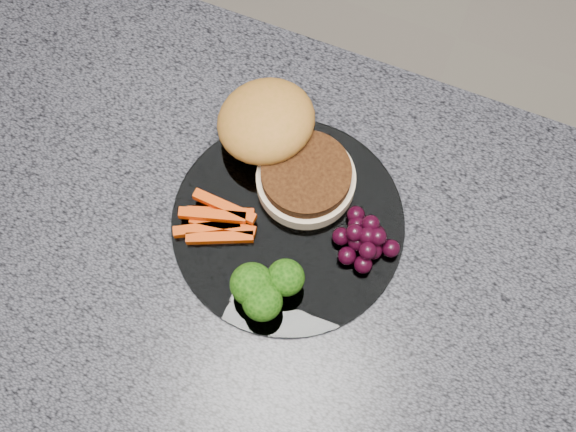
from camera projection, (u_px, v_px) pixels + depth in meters
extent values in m
plane|color=gray|center=(316.00, 411.00, 1.70)|extent=(4.00, 4.00, 0.00)
cube|color=brown|center=(325.00, 377.00, 1.30)|extent=(1.20, 0.60, 0.86)
cube|color=#4A4A54|center=(342.00, 308.00, 0.88)|extent=(1.20, 0.60, 0.04)
cylinder|color=white|center=(288.00, 223.00, 0.89)|extent=(0.26, 0.26, 0.01)
cylinder|color=beige|center=(306.00, 181.00, 0.90)|extent=(0.14, 0.14, 0.02)
cylinder|color=#49260E|center=(306.00, 174.00, 0.88)|extent=(0.12, 0.12, 0.02)
ellipsoid|color=#AF672B|center=(266.00, 124.00, 0.90)|extent=(0.14, 0.14, 0.06)
cube|color=#CF3A03|center=(221.00, 213.00, 0.89)|extent=(0.07, 0.03, 0.01)
cube|color=#CF3A03|center=(223.00, 226.00, 0.88)|extent=(0.07, 0.02, 0.01)
cube|color=#CF3A03|center=(207.00, 228.00, 0.88)|extent=(0.07, 0.05, 0.01)
cube|color=#CF3A03|center=(225.00, 207.00, 0.88)|extent=(0.07, 0.02, 0.01)
cube|color=#CF3A03|center=(212.00, 215.00, 0.88)|extent=(0.07, 0.03, 0.01)
cube|color=#CF3A03|center=(220.00, 238.00, 0.88)|extent=(0.07, 0.04, 0.01)
cylinder|color=olive|center=(253.00, 291.00, 0.85)|extent=(0.02, 0.02, 0.02)
ellipsoid|color=#0F3607|center=(252.00, 284.00, 0.83)|extent=(0.05, 0.05, 0.04)
cylinder|color=olive|center=(286.00, 283.00, 0.85)|extent=(0.01, 0.01, 0.02)
ellipsoid|color=#0F3607|center=(286.00, 277.00, 0.83)|extent=(0.04, 0.04, 0.04)
cylinder|color=olive|center=(263.00, 307.00, 0.85)|extent=(0.01, 0.01, 0.02)
ellipsoid|color=#0F3607|center=(262.00, 301.00, 0.82)|extent=(0.04, 0.04, 0.04)
sphere|color=black|center=(357.00, 242.00, 0.87)|extent=(0.02, 0.02, 0.02)
sphere|color=black|center=(373.00, 251.00, 0.87)|extent=(0.02, 0.02, 0.02)
sphere|color=black|center=(377.00, 235.00, 0.87)|extent=(0.02, 0.02, 0.02)
sphere|color=black|center=(357.00, 225.00, 0.88)|extent=(0.02, 0.02, 0.02)
sphere|color=black|center=(341.00, 236.00, 0.87)|extent=(0.02, 0.02, 0.02)
sphere|color=black|center=(347.00, 256.00, 0.87)|extent=(0.02, 0.02, 0.02)
sphere|color=black|center=(363.00, 264.00, 0.86)|extent=(0.02, 0.02, 0.02)
sphere|color=black|center=(391.00, 248.00, 0.87)|extent=(0.02, 0.02, 0.02)
sphere|color=black|center=(356.00, 215.00, 0.88)|extent=(0.02, 0.02, 0.02)
sphere|color=black|center=(368.00, 236.00, 0.86)|extent=(0.02, 0.02, 0.02)
sphere|color=black|center=(355.00, 232.00, 0.86)|extent=(0.02, 0.02, 0.02)
sphere|color=black|center=(368.00, 250.00, 0.85)|extent=(0.02, 0.02, 0.02)
sphere|color=black|center=(371.00, 224.00, 0.86)|extent=(0.02, 0.02, 0.02)
sphere|color=black|center=(378.00, 237.00, 0.86)|extent=(0.02, 0.02, 0.02)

